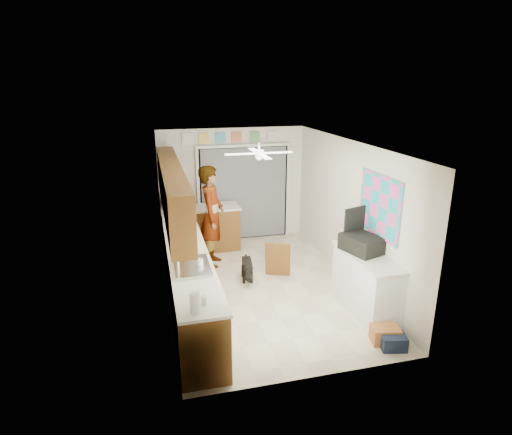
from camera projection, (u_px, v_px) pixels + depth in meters
floor at (262, 286)px, 7.54m from camera, size 5.00×5.00×0.00m
ceiling at (262, 144)px, 6.78m from camera, size 5.00×5.00×0.00m
wall_back at (233, 185)px, 9.47m from camera, size 3.20×0.00×3.20m
wall_front at (319, 285)px, 4.85m from camera, size 3.20×0.00×3.20m
wall_left at (165, 227)px, 6.78m from camera, size 0.00×5.00×5.00m
wall_right at (349, 212)px, 7.54m from camera, size 0.00×5.00×5.00m
left_base_cabinets at (186, 271)px, 7.10m from camera, size 0.60×4.80×0.90m
left_countertop at (185, 244)px, 6.96m from camera, size 0.62×4.80×0.04m
upper_cabinets at (172, 189)px, 6.84m from camera, size 0.32×4.00×0.80m
sink_basin at (192, 267)px, 6.02m from camera, size 0.50×0.76×0.06m
faucet at (178, 262)px, 5.95m from camera, size 0.03×0.03×0.22m
peninsula_base at (215, 228)px, 9.13m from camera, size 1.00×0.60×0.90m
peninsula_top at (214, 207)px, 8.99m from camera, size 1.04×0.64×0.04m
back_opening_recess at (244, 193)px, 9.56m from camera, size 2.00×0.06×2.10m
curtain_panel at (244, 194)px, 9.52m from camera, size 1.90×0.03×2.05m
door_trim_left at (199, 197)px, 9.29m from camera, size 0.06×0.04×2.10m
door_trim_right at (288, 191)px, 9.77m from camera, size 0.06×0.04×2.10m
door_trim_head at (244, 146)px, 9.20m from camera, size 2.10×0.04×0.06m
header_frame_0 at (204, 138)px, 8.98m from camera, size 0.22×0.02×0.22m
header_frame_1 at (221, 138)px, 9.06m from camera, size 0.22×0.02×0.22m
header_frame_2 at (237, 137)px, 9.14m from camera, size 0.22×0.02×0.22m
header_frame_3 at (255, 137)px, 9.23m from camera, size 0.22×0.02×0.22m
header_frame_4 at (273, 136)px, 9.33m from camera, size 0.22×0.02×0.22m
route66_sign at (187, 139)px, 8.89m from camera, size 0.22×0.02×0.26m
right_counter_base at (366, 285)px, 6.62m from camera, size 0.50×1.40×0.90m
right_counter_top at (368, 257)px, 6.47m from camera, size 0.54×1.44×0.04m
abstract_painting at (379, 206)px, 6.49m from camera, size 0.03×1.15×0.95m
ceiling_fan at (259, 153)px, 7.02m from camera, size 1.14×1.14×0.24m
microwave at (176, 200)px, 8.91m from camera, size 0.50×0.61×0.29m
jar_a at (200, 263)px, 6.02m from camera, size 0.12×0.12×0.13m
jar_b at (204, 300)px, 5.03m from camera, size 0.09×0.09×0.12m
paper_towel_roll at (195, 303)px, 4.82m from camera, size 0.15×0.15×0.26m
suitcase at (362, 244)px, 6.57m from camera, size 0.61×0.71×0.26m
suitcase_rim at (361, 250)px, 6.61m from camera, size 0.59×0.69×0.02m
suitcase_lid at (354, 222)px, 6.76m from camera, size 0.41×0.16×0.50m
cardboard_box at (385, 334)px, 5.91m from camera, size 0.43×0.36×0.23m
navy_crate at (393, 341)px, 5.78m from camera, size 0.39×0.34×0.20m
cabinet_door_panel at (278, 260)px, 7.80m from camera, size 0.49×0.33×0.68m
man at (212, 216)px, 8.17m from camera, size 0.66×0.82×1.97m
dog at (247, 269)px, 7.72m from camera, size 0.32×0.58×0.43m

